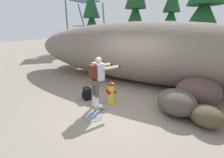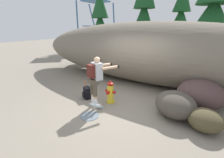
# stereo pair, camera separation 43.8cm
# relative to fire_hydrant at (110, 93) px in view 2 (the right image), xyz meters

# --- Properties ---
(ground_plane) EXTENTS (56.00, 56.00, 0.04)m
(ground_plane) POSITION_rel_fire_hydrant_xyz_m (0.23, -0.10, -0.38)
(ground_plane) COLOR gray
(dirt_embankment) EXTENTS (13.17, 3.20, 2.77)m
(dirt_embankment) POSITION_rel_fire_hydrant_xyz_m (0.23, 2.91, 1.02)
(dirt_embankment) COLOR #756B5B
(dirt_embankment) RESTS_ON ground_plane
(fire_hydrant) EXTENTS (0.39, 0.34, 0.78)m
(fire_hydrant) POSITION_rel_fire_hydrant_xyz_m (0.00, 0.00, 0.00)
(fire_hydrant) COLOR yellow
(fire_hydrant) RESTS_ON ground_plane
(hydrant_water_jet) EXTENTS (0.55, 1.26, 0.69)m
(hydrant_water_jet) POSITION_rel_fire_hydrant_xyz_m (-0.00, -0.75, -0.28)
(hydrant_water_jet) COLOR silver
(hydrant_water_jet) RESTS_ON ground_plane
(utility_worker) EXTENTS (0.77, 1.04, 1.65)m
(utility_worker) POSITION_rel_fire_hydrant_xyz_m (-0.22, -0.47, 0.69)
(utility_worker) COLOR beige
(utility_worker) RESTS_ON ground_plane
(spare_backpack) EXTENTS (0.36, 0.36, 0.47)m
(spare_backpack) POSITION_rel_fire_hydrant_xyz_m (-0.90, -0.20, -0.14)
(spare_backpack) COLOR black
(spare_backpack) RESTS_ON ground_plane
(boulder_large) EXTENTS (1.65, 1.65, 0.75)m
(boulder_large) POSITION_rel_fire_hydrant_xyz_m (2.09, 0.28, 0.01)
(boulder_large) COLOR #484138
(boulder_large) RESTS_ON ground_plane
(boulder_mid) EXTENTS (2.00, 2.00, 0.92)m
(boulder_mid) POSITION_rel_fire_hydrant_xyz_m (2.62, 1.32, 0.10)
(boulder_mid) COLOR #4D3736
(boulder_mid) RESTS_ON ground_plane
(boulder_small) EXTENTS (1.18, 1.19, 0.56)m
(boulder_small) POSITION_rel_fire_hydrant_xyz_m (2.89, -0.00, -0.08)
(boulder_small) COLOR #494129
(boulder_small) RESTS_ON ground_plane
(pine_tree_far_left) EXTENTS (2.10, 2.10, 5.33)m
(pine_tree_far_left) POSITION_rel_fire_hydrant_xyz_m (-5.43, 6.66, 2.46)
(pine_tree_far_left) COLOR #47331E
(pine_tree_far_left) RESTS_ON ground_plane
(pine_tree_left) EXTENTS (2.54, 2.54, 6.67)m
(pine_tree_left) POSITION_rel_fire_hydrant_xyz_m (-2.40, 8.23, 3.01)
(pine_tree_left) COLOR #47331E
(pine_tree_left) RESTS_ON ground_plane
(pine_tree_center) EXTENTS (2.00, 2.00, 5.55)m
(pine_tree_center) POSITION_rel_fire_hydrant_xyz_m (0.10, 9.24, 2.87)
(pine_tree_center) COLOR #47331E
(pine_tree_center) RESTS_ON ground_plane
(pine_tree_right) EXTENTS (2.76, 2.76, 5.77)m
(pine_tree_right) POSITION_rel_fire_hydrant_xyz_m (2.30, 5.99, 2.89)
(pine_tree_right) COLOR #47331E
(pine_tree_right) RESTS_ON ground_plane
(survey_stake) EXTENTS (0.04, 0.04, 0.60)m
(survey_stake) POSITION_rel_fire_hydrant_xyz_m (-1.09, -0.06, -0.06)
(survey_stake) COLOR #E55914
(survey_stake) RESTS_ON ground_plane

